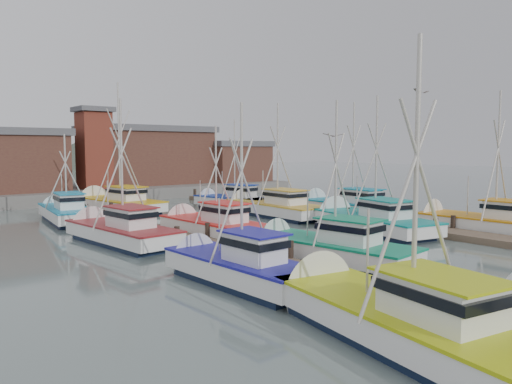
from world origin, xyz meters
TOP-DOWN VIEW (x-y plane):
  - ground at (0.00, 0.00)m, footprint 260.00×260.00m
  - dock_left at (-7.00, 4.04)m, footprint 2.30×46.00m
  - dock_right at (7.00, 4.04)m, footprint 2.30×46.00m
  - quay at (0.00, 37.00)m, footprint 44.00×16.00m
  - shed_center at (6.00, 37.00)m, footprint 14.84×9.54m
  - shed_right at (17.00, 34.00)m, footprint 8.48×6.36m
  - lookout_tower at (-2.00, 33.00)m, footprint 3.60×3.60m
  - boat_2 at (-9.78, -10.41)m, footprint 4.48×10.02m
  - boat_4 at (-4.18, -2.32)m, footprint 3.80×9.06m
  - boat_5 at (4.75, 2.25)m, footprint 5.09×10.50m
  - boat_6 at (-9.78, -2.65)m, footprint 3.20×8.05m
  - boat_7 at (9.69, -3.08)m, footprint 4.05×9.86m
  - boat_8 at (-4.73, 6.76)m, footprint 3.24×8.94m
  - boat_9 at (4.57, 11.88)m, footprint 4.05×10.32m
  - boat_10 at (-10.01, 8.39)m, footprint 3.72×9.34m
  - boat_11 at (9.73, 8.53)m, footprint 4.11×9.85m
  - boat_12 at (-4.15, 22.57)m, footprint 4.72×10.63m
  - boat_13 at (4.68, 17.87)m, footprint 4.15×8.61m
  - boat_14 at (-9.55, 19.09)m, footprint 3.64×8.94m
  - gull_near at (1.18, -3.93)m, footprint 1.55×0.66m
  - gull_far at (0.15, 1.09)m, footprint 1.55×0.66m

SIDE VIEW (x-z plane):
  - ground at x=0.00m, z-range 0.00..0.00m
  - dock_left at x=-7.00m, z-range -0.54..0.96m
  - dock_right at x=7.00m, z-range -0.54..0.96m
  - quay at x=0.00m, z-range 0.00..1.20m
  - boat_8 at x=-4.73m, z-range -3.09..4.44m
  - boat_14 at x=-9.55m, z-range -2.92..4.28m
  - boat_4 at x=-4.18m, z-range -3.51..4.87m
  - boat_6 at x=-9.78m, z-range -3.23..4.58m
  - boat_13 at x=4.68m, z-range -3.64..5.00m
  - boat_10 at x=-10.01m, z-range -3.81..5.18m
  - boat_5 at x=4.75m, z-range -4.18..5.55m
  - boat_9 at x=4.57m, z-range -4.28..5.65m
  - boat_2 at x=-9.78m, z-range -3.94..5.31m
  - boat_7 at x=9.69m, z-range -4.27..5.64m
  - boat_11 at x=9.73m, z-range -4.34..5.71m
  - boat_12 at x=-4.15m, z-range -5.29..6.68m
  - shed_right at x=17.00m, z-range 1.24..6.44m
  - shed_center at x=6.00m, z-range 1.24..8.14m
  - lookout_tower at x=-2.00m, z-range 1.30..9.80m
  - gull_far at x=0.15m, z-range 6.07..6.31m
  - gull_near at x=1.18m, z-range 8.19..8.43m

